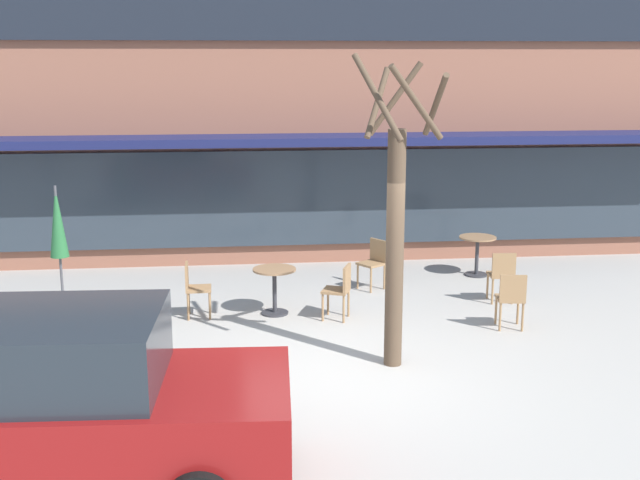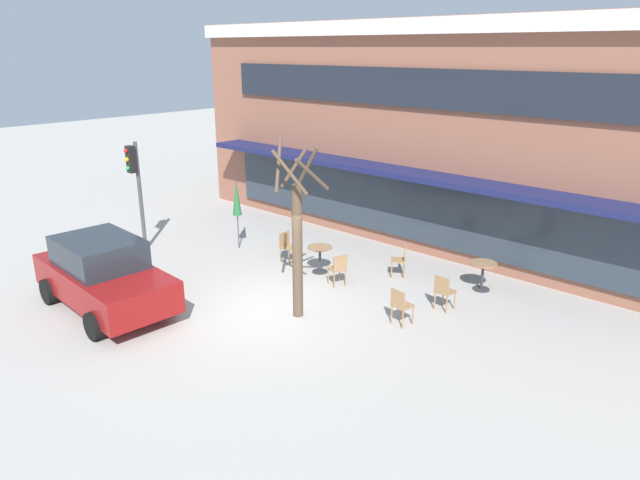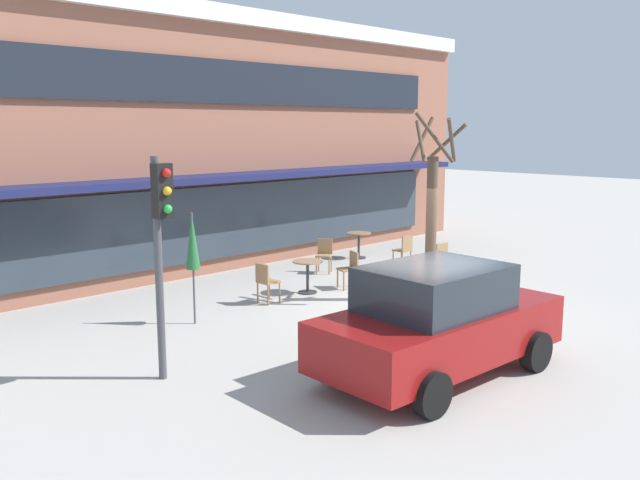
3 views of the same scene
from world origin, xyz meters
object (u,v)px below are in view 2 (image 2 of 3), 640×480
object	(u,v)px
cafe_table_near_wall	(483,271)
cafe_chair_4	(287,245)
cafe_chair_1	(401,304)
street_tree	(297,239)
patio_umbrella_green_folded	(237,198)
cafe_chair_3	(338,267)
parked_sedan	(103,274)
cafe_chair_2	(444,290)
cafe_table_streetside	(320,255)
cafe_chair_0	(401,258)
traffic_light_pole	(136,179)

from	to	relation	value
cafe_table_near_wall	cafe_chair_4	world-z (taller)	cafe_chair_4
cafe_chair_1	street_tree	size ratio (longest dim) A/B	0.22
patio_umbrella_green_folded	cafe_chair_3	world-z (taller)	patio_umbrella_green_folded
parked_sedan	cafe_chair_2	bearing A→B (deg)	41.60
cafe_table_streetside	street_tree	world-z (taller)	street_tree
cafe_table_near_wall	cafe_chair_0	size ratio (longest dim) A/B	0.85
cafe_chair_0	parked_sedan	xyz separation A→B (m)	(-4.13, -6.53, 0.35)
cafe_chair_0	cafe_table_near_wall	bearing A→B (deg)	17.49
cafe_chair_0	parked_sedan	bearing A→B (deg)	-122.29
cafe_table_near_wall	cafe_chair_0	world-z (taller)	cafe_chair_0
street_tree	cafe_table_near_wall	bearing A→B (deg)	60.21
patio_umbrella_green_folded	cafe_chair_3	size ratio (longest dim) A/B	2.47
patio_umbrella_green_folded	cafe_chair_3	distance (m)	4.46
cafe_chair_1	traffic_light_pole	world-z (taller)	traffic_light_pole
cafe_chair_0	cafe_chair_3	bearing A→B (deg)	-116.41
cafe_chair_3	traffic_light_pole	size ratio (longest dim) A/B	0.26
cafe_table_streetside	cafe_chair_1	size ratio (longest dim) A/B	0.85
cafe_chair_1	cafe_chair_3	size ratio (longest dim) A/B	1.00
cafe_chair_1	street_tree	distance (m)	2.78
cafe_table_near_wall	cafe_chair_0	xyz separation A→B (m)	(-2.11, -0.66, 0.01)
cafe_table_streetside	cafe_chair_1	bearing A→B (deg)	-18.07
cafe_chair_4	traffic_light_pole	world-z (taller)	traffic_light_pole
cafe_table_streetside	cafe_table_near_wall	bearing A→B (deg)	26.26
parked_sedan	street_tree	world-z (taller)	street_tree
cafe_chair_0	cafe_chair_3	distance (m)	1.89
cafe_table_near_wall	parked_sedan	xyz separation A→B (m)	(-6.23, -7.20, 0.36)
cafe_chair_0	cafe_chair_4	distance (m)	3.42
cafe_chair_2	cafe_chair_4	size ratio (longest dim) A/B	1.00
cafe_table_streetside	cafe_chair_2	xyz separation A→B (m)	(3.86, 0.20, 0.01)
cafe_table_near_wall	cafe_chair_2	world-z (taller)	cafe_chair_2
cafe_table_near_wall	street_tree	world-z (taller)	street_tree
cafe_chair_0	cafe_chair_2	world-z (taller)	same
cafe_chair_2	street_tree	size ratio (longest dim) A/B	0.22
cafe_chair_1	cafe_chair_4	xyz separation A→B (m)	(-4.84, 1.13, 0.00)
cafe_table_streetside	cafe_chair_0	xyz separation A→B (m)	(1.86, 1.29, 0.01)
traffic_light_pole	patio_umbrella_green_folded	bearing A→B (deg)	47.14
cafe_chair_1	cafe_table_streetside	bearing A→B (deg)	161.93
patio_umbrella_green_folded	cafe_table_streetside	bearing A→B (deg)	3.85
cafe_chair_2	parked_sedan	xyz separation A→B (m)	(-6.12, -5.44, 0.35)
cafe_chair_2	traffic_light_pole	size ratio (longest dim) A/B	0.26
cafe_table_streetside	parked_sedan	world-z (taller)	parked_sedan
cafe_table_near_wall	cafe_chair_1	bearing A→B (deg)	-97.71
cafe_chair_0	cafe_chair_1	bearing A→B (deg)	-55.51
patio_umbrella_green_folded	street_tree	distance (m)	5.25
cafe_table_near_wall	cafe_chair_3	world-z (taller)	cafe_chair_3
cafe_chair_2	parked_sedan	bearing A→B (deg)	-138.40
cafe_chair_2	cafe_chair_3	xyz separation A→B (m)	(-2.83, -0.59, 0.00)
cafe_chair_3	street_tree	world-z (taller)	street_tree
traffic_light_pole	cafe_chair_0	bearing A→B (deg)	27.30
cafe_chair_0	cafe_chair_4	size ratio (longest dim) A/B	1.00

